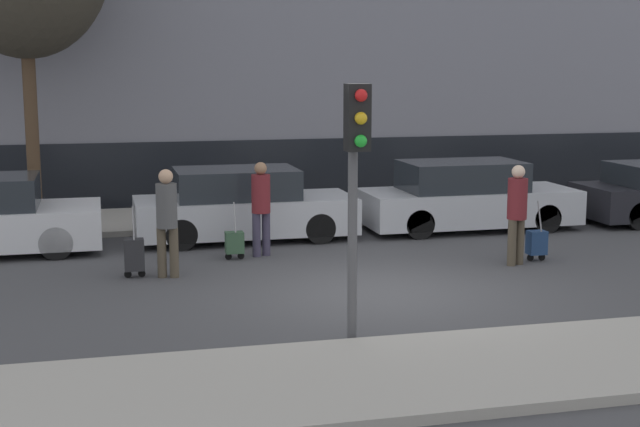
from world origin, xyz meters
TOP-DOWN VIEW (x-y plane):
  - ground_plane at (0.00, 0.00)m, footprint 80.00×80.00m
  - sidewalk_near at (0.00, -3.75)m, footprint 28.00×2.50m
  - sidewalk_far at (0.00, 7.00)m, footprint 28.00×3.00m
  - parked_car_1 at (-1.38, 4.67)m, footprint 4.32×1.77m
  - parked_car_2 at (3.38, 4.63)m, footprint 4.50×1.76m
  - pedestrian_left at (-3.08, 1.76)m, footprint 0.34×0.34m
  - trolley_left at (-3.62, 1.89)m, footprint 0.34×0.29m
  - pedestrian_center at (-1.31, 3.03)m, footprint 0.34×0.34m
  - trolley_center at (-1.83, 2.85)m, footprint 0.34×0.29m
  - pedestrian_right at (2.84, 1.24)m, footprint 0.34×0.34m
  - trolley_right at (3.35, 1.44)m, footprint 0.34×0.29m
  - traffic_light at (-1.11, -2.37)m, footprint 0.28×0.47m
  - parked_bicycle at (-1.85, 6.78)m, footprint 1.77×0.06m

SIDE VIEW (x-z plane):
  - ground_plane at x=0.00m, z-range 0.00..0.00m
  - sidewalk_near at x=0.00m, z-range 0.00..0.12m
  - sidewalk_far at x=0.00m, z-range 0.00..0.12m
  - trolley_center at x=-1.83m, z-range -0.21..0.83m
  - trolley_right at x=3.35m, z-range -0.21..0.87m
  - trolley_left at x=-3.62m, z-range -0.21..0.97m
  - parked_bicycle at x=-1.85m, z-range 0.01..0.97m
  - parked_car_1 at x=-1.38m, z-range -0.05..1.37m
  - parked_car_2 at x=3.38m, z-range -0.05..1.39m
  - pedestrian_center at x=-1.31m, z-range 0.12..1.83m
  - pedestrian_right at x=2.84m, z-range 0.12..1.87m
  - pedestrian_left at x=-3.08m, z-range 0.13..1.91m
  - traffic_light at x=-1.11m, z-range 0.70..3.91m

